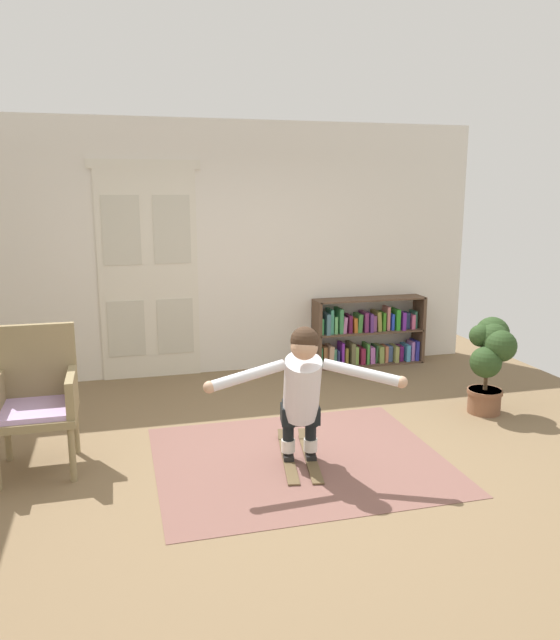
# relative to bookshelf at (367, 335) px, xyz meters

# --- Properties ---
(ground_plane) EXTENTS (7.20, 7.20, 0.00)m
(ground_plane) POSITION_rel_bookshelf_xyz_m (-1.66, -2.39, -0.37)
(ground_plane) COLOR brown
(back_wall) EXTENTS (6.00, 0.10, 2.90)m
(back_wall) POSITION_rel_bookshelf_xyz_m (-1.66, 0.21, 1.08)
(back_wall) COLOR silver
(back_wall) RESTS_ON ground
(double_door) EXTENTS (1.22, 0.05, 2.45)m
(double_door) POSITION_rel_bookshelf_xyz_m (-2.60, 0.15, 0.86)
(double_door) COLOR silver
(double_door) RESTS_ON ground
(rug) EXTENTS (2.28, 1.92, 0.01)m
(rug) POSITION_rel_bookshelf_xyz_m (-1.61, -2.47, -0.37)
(rug) COLOR brown
(rug) RESTS_ON ground
(bookshelf) EXTENTS (1.40, 0.30, 0.83)m
(bookshelf) POSITION_rel_bookshelf_xyz_m (0.00, 0.00, 0.00)
(bookshelf) COLOR brown
(bookshelf) RESTS_ON ground
(wicker_chair) EXTENTS (0.60, 0.60, 1.10)m
(wicker_chair) POSITION_rel_bookshelf_xyz_m (-3.60, -2.05, 0.21)
(wicker_chair) COLOR #8C7A54
(wicker_chair) RESTS_ON ground
(potted_plant) EXTENTS (0.49, 0.52, 0.93)m
(potted_plant) POSITION_rel_bookshelf_xyz_m (0.46, -1.90, 0.22)
(potted_plant) COLOR brown
(potted_plant) RESTS_ON ground
(skis_pair) EXTENTS (0.43, 0.97, 0.07)m
(skis_pair) POSITION_rel_bookshelf_xyz_m (-1.60, -2.44, -0.35)
(skis_pair) COLOR brown
(skis_pair) RESTS_ON rug
(person_skier) EXTENTS (1.47, 0.70, 1.09)m
(person_skier) POSITION_rel_bookshelf_xyz_m (-1.64, -2.62, 0.30)
(person_skier) COLOR white
(person_skier) RESTS_ON skis_pair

